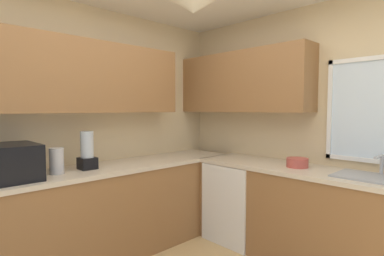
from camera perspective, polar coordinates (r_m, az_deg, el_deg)
room_shell at (r=2.81m, az=-2.63°, el=10.26°), size 3.52×3.68×2.62m
counter_run_left at (r=3.20m, az=-18.05°, el=-15.28°), size 0.65×3.29×0.92m
counter_run_back at (r=3.18m, az=23.34°, el=-15.58°), size 2.61×0.65×0.92m
dishwasher at (r=3.60m, az=8.82°, el=-13.39°), size 0.60×0.60×0.87m
microwave at (r=2.84m, az=-30.77°, el=-5.53°), size 0.48×0.36×0.29m
kettle at (r=2.92m, az=-24.12°, el=-5.69°), size 0.12×0.12×0.23m
sink_assembly at (r=2.93m, az=31.32°, el=-7.94°), size 0.61×0.40×0.19m
bowl at (r=3.16m, az=19.21°, el=-6.18°), size 0.21×0.21×0.09m
blender_appliance at (r=3.04m, az=-19.12°, el=-4.32°), size 0.15×0.15×0.36m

